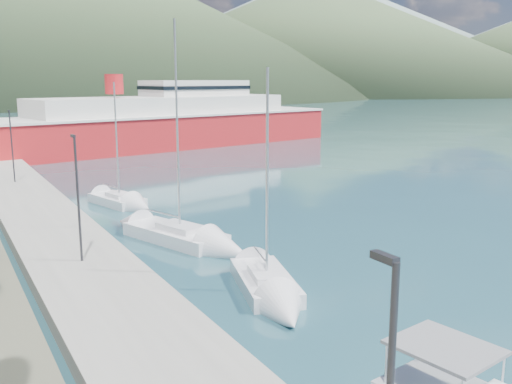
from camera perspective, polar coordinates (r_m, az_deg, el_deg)
ground at (r=132.99m, az=-23.29°, el=6.27°), size 1400.00×1400.00×0.00m
quay at (r=39.31m, az=-20.49°, el=-2.73°), size 5.00×88.00×0.80m
hills_far at (r=652.49m, az=-16.51°, el=16.77°), size 1480.00×900.00×180.00m
hills_near at (r=402.50m, az=-13.71°, el=16.60°), size 1010.00×520.00×115.00m
lamp_posts at (r=29.22m, az=-17.89°, el=0.20°), size 0.15×46.31×6.06m
sailboat_near at (r=24.59m, az=1.91°, el=-10.51°), size 4.29×7.81×10.76m
sailboat_mid at (r=32.38m, az=-5.46°, el=-5.09°), size 5.36×9.75×13.60m
sailboat_far at (r=43.28m, az=-12.57°, el=-1.20°), size 3.90×7.16×10.04m
ferry at (r=81.40m, az=-9.06°, el=6.74°), size 54.43×21.61×10.58m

